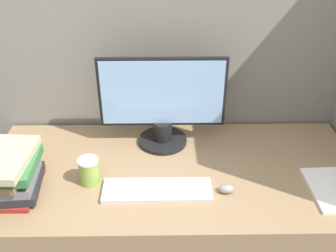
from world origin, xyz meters
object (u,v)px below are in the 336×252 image
at_px(coffee_cup, 89,171).
at_px(book_stack, 9,173).
at_px(monitor, 162,106).
at_px(keyboard, 157,190).
at_px(mouse, 227,189).

height_order(coffee_cup, book_stack, book_stack).
xyz_separation_m(monitor, coffee_cup, (-0.31, -0.30, -0.14)).
bearing_deg(monitor, coffee_cup, -135.74).
relative_size(keyboard, coffee_cup, 3.82).
relative_size(monitor, book_stack, 1.92).
xyz_separation_m(keyboard, mouse, (0.29, -0.00, 0.01)).
xyz_separation_m(mouse, book_stack, (-0.88, 0.02, 0.08)).
xyz_separation_m(monitor, book_stack, (-0.62, -0.36, -0.11)).
distance_m(monitor, book_stack, 0.72).
height_order(keyboard, mouse, mouse).
distance_m(keyboard, coffee_cup, 0.30).
height_order(keyboard, coffee_cup, coffee_cup).
relative_size(coffee_cup, book_stack, 0.38).
bearing_deg(coffee_cup, keyboard, -13.64).
bearing_deg(mouse, coffee_cup, 172.60).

